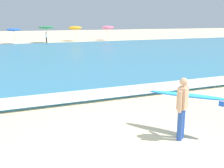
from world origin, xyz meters
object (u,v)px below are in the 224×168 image
Objects in this scene: beach_umbrella_3 at (14,30)px; beachgoer_near_row_mid at (46,37)px; beach_umbrella_4 at (46,28)px; surfer_with_board at (185,101)px; beach_umbrella_5 at (75,28)px; beach_umbrella_6 at (108,28)px.

beachgoer_near_row_mid is at bearing -9.56° from beach_umbrella_3.
beach_umbrella_4 is 1.64m from beachgoer_near_row_mid.
beachgoer_near_row_mid is at bearing 87.32° from surfer_with_board.
surfer_with_board is 33.69m from beach_umbrella_3.
beach_umbrella_6 is (5.36, -0.17, 0.00)m from beach_umbrella_5.
beach_umbrella_6 reaches higher than surfer_with_board.
beach_umbrella_3 is at bearing -172.91° from beach_umbrella_6.
beach_umbrella_5 is at bearing 178.19° from beach_umbrella_6.
surfer_with_board is at bearing -92.68° from beachgoer_near_row_mid.
surfer_with_board is at bearing -108.38° from beach_umbrella_6.
beach_umbrella_5 reaches higher than beachgoer_near_row_mid.
beach_umbrella_5 is at bearing 28.76° from beachgoer_near_row_mid.
beach_umbrella_4 is 1.05× the size of beach_umbrella_6.
beach_umbrella_4 is (1.77, 33.84, 1.11)m from surfer_with_board.
beach_umbrella_3 is 4.43m from beach_umbrella_4.
surfer_with_board is 36.12m from beach_umbrella_5.
surfer_with_board is 1.32× the size of beachgoer_near_row_mid.
beach_umbrella_3 is 9.25m from beach_umbrella_5.
beach_umbrella_4 is 1.52× the size of beachgoer_near_row_mid.
beach_umbrella_5 is 1.00× the size of beach_umbrella_6.
beach_umbrella_5 is (4.63, 1.69, -0.14)m from beach_umbrella_4.
beach_umbrella_4 is at bearing -171.33° from beach_umbrella_6.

